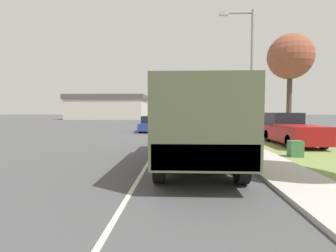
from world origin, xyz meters
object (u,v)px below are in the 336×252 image
lamp_post (247,66)px  car_nearest_ahead (151,125)px  car_second_ahead (186,119)px  military_truck (195,120)px  pickup_truck (291,130)px

lamp_post → car_nearest_ahead: bearing=117.3°
car_nearest_ahead → car_second_ahead: size_ratio=0.96×
military_truck → car_nearest_ahead: 15.57m
car_nearest_ahead → lamp_post: lamp_post is taller
car_nearest_ahead → pickup_truck: size_ratio=0.85×
car_second_ahead → military_truck: bearing=-90.7°
car_nearest_ahead → military_truck: bearing=-77.9°
lamp_post → military_truck: bearing=-127.9°
military_truck → lamp_post: lamp_post is taller
military_truck → pickup_truck: 8.58m
military_truck → lamp_post: size_ratio=1.16×
military_truck → car_nearest_ahead: (-3.26, 15.20, -0.98)m
lamp_post → pickup_truck: bearing=38.3°
pickup_truck → car_nearest_ahead: bearing=135.4°
car_nearest_ahead → lamp_post: size_ratio=0.64×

